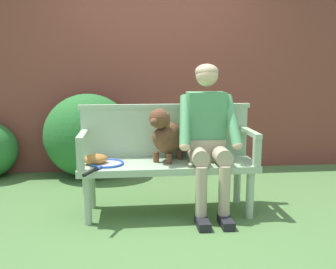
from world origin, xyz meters
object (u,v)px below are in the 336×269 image
object	(u,v)px
person_seated	(207,132)
tennis_racket	(106,164)
garden_bench	(168,169)
baseball_glove	(95,159)
dog_on_bench	(166,135)

from	to	relation	value
person_seated	tennis_racket	distance (m)	0.94
garden_bench	tennis_racket	world-z (taller)	tennis_racket
person_seated	baseball_glove	size ratio (longest dim) A/B	6.13
garden_bench	person_seated	bearing A→B (deg)	-2.58
person_seated	tennis_racket	size ratio (longest dim) A/B	2.33
dog_on_bench	baseball_glove	world-z (taller)	dog_on_bench
dog_on_bench	garden_bench	bearing A→B (deg)	-38.10
baseball_glove	tennis_racket	bearing A→B (deg)	-48.05
garden_bench	person_seated	distance (m)	0.48
garden_bench	person_seated	xyz separation A→B (m)	(0.35, -0.02, 0.33)
person_seated	tennis_racket	xyz separation A→B (m)	(-0.90, -0.04, -0.26)
tennis_racket	baseball_glove	world-z (taller)	baseball_glove
baseball_glove	dog_on_bench	bearing A→B (deg)	-17.81
tennis_racket	baseball_glove	distance (m)	0.11
garden_bench	dog_on_bench	distance (m)	0.31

